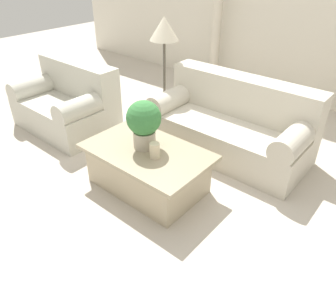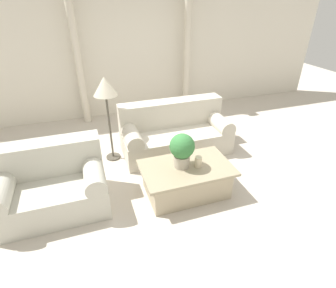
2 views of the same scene
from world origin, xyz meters
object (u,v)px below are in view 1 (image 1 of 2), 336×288
Objects in this scene: sofa_long at (231,124)px; potted_plant at (144,122)px; loveseat at (68,102)px; floor_lamp at (164,34)px; coffee_table at (148,168)px.

potted_plant is (-0.32, -1.19, 0.39)m from sofa_long.
sofa_long is at bearing 23.84° from loveseat.
floor_lamp is at bearing 123.16° from potted_plant.
floor_lamp is at bearing 47.00° from loveseat.
loveseat is 1.82m from potted_plant.
sofa_long is 1.46m from floor_lamp.
floor_lamp is (-1.15, 0.07, 0.90)m from sofa_long.
sofa_long is 1.31× the size of floor_lamp.
sofa_long is 2.27m from loveseat.
potted_plant is 1.60m from floor_lamp.
coffee_table is 0.52m from potted_plant.
sofa_long is at bearing 74.81° from potted_plant.
sofa_long reaches higher than coffee_table.
loveseat is (-2.08, -0.92, 0.01)m from sofa_long.
floor_lamp reaches higher than loveseat.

